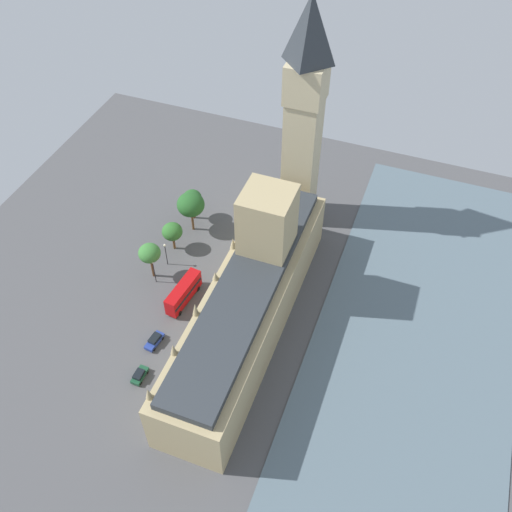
{
  "coord_description": "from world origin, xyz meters",
  "views": [
    {
      "loc": [
        -27.22,
        62.85,
        93.76
      ],
      "look_at": [
        1.0,
        -12.6,
        7.41
      ],
      "focal_mm": 39.68,
      "sensor_mm": 36.0,
      "label": 1
    }
  ],
  "objects_px": {
    "double_decker_bus_far_end": "(183,292)",
    "plane_tree_trailing": "(150,253)",
    "car_dark_green_opposite_hall": "(140,375)",
    "plane_tree_kerbside": "(172,232)",
    "street_lamp_slot_10": "(154,268)",
    "pedestrian_midblock": "(161,389)",
    "street_lamp_corner": "(165,250)",
    "plane_tree_under_trees": "(191,205)",
    "pedestrian_near_tower": "(164,384)",
    "clock_tower": "(304,115)",
    "parliament_building": "(251,295)",
    "plane_tree_by_river_gate": "(192,198)",
    "car_blue_leading": "(154,340)"
  },
  "relations": [
    {
      "from": "parliament_building",
      "to": "car_dark_green_opposite_hall",
      "type": "distance_m",
      "value": 25.94
    },
    {
      "from": "clock_tower",
      "to": "plane_tree_under_trees",
      "type": "distance_m",
      "value": 32.51
    },
    {
      "from": "plane_tree_under_trees",
      "to": "plane_tree_trailing",
      "type": "distance_m",
      "value": 16.55
    },
    {
      "from": "pedestrian_near_tower",
      "to": "street_lamp_corner",
      "type": "height_order",
      "value": "street_lamp_corner"
    },
    {
      "from": "parliament_building",
      "to": "pedestrian_near_tower",
      "type": "bearing_deg",
      "value": 63.8
    },
    {
      "from": "clock_tower",
      "to": "plane_tree_trailing",
      "type": "distance_m",
      "value": 43.52
    },
    {
      "from": "clock_tower",
      "to": "car_dark_green_opposite_hall",
      "type": "distance_m",
      "value": 62.01
    },
    {
      "from": "plane_tree_under_trees",
      "to": "plane_tree_by_river_gate",
      "type": "height_order",
      "value": "plane_tree_under_trees"
    },
    {
      "from": "clock_tower",
      "to": "street_lamp_corner",
      "type": "xyz_separation_m",
      "value": [
        22.03,
        26.19,
        -23.44
      ]
    },
    {
      "from": "double_decker_bus_far_end",
      "to": "car_blue_leading",
      "type": "relative_size",
      "value": 2.25
    },
    {
      "from": "pedestrian_midblock",
      "to": "plane_tree_kerbside",
      "type": "distance_m",
      "value": 37.15
    },
    {
      "from": "car_dark_green_opposite_hall",
      "to": "street_lamp_slot_10",
      "type": "relative_size",
      "value": 0.61
    },
    {
      "from": "car_dark_green_opposite_hall",
      "to": "pedestrian_near_tower",
      "type": "relative_size",
      "value": 2.63
    },
    {
      "from": "double_decker_bus_far_end",
      "to": "plane_tree_trailing",
      "type": "xyz_separation_m",
      "value": [
        9.32,
        -3.95,
        4.49
      ]
    },
    {
      "from": "clock_tower",
      "to": "street_lamp_slot_10",
      "type": "height_order",
      "value": "clock_tower"
    },
    {
      "from": "parliament_building",
      "to": "pedestrian_near_tower",
      "type": "xyz_separation_m",
      "value": [
        9.79,
        19.89,
        -7.32
      ]
    },
    {
      "from": "double_decker_bus_far_end",
      "to": "pedestrian_midblock",
      "type": "height_order",
      "value": "double_decker_bus_far_end"
    },
    {
      "from": "clock_tower",
      "to": "plane_tree_under_trees",
      "type": "height_order",
      "value": "clock_tower"
    },
    {
      "from": "parliament_building",
      "to": "plane_tree_under_trees",
      "type": "xyz_separation_m",
      "value": [
        22.43,
        -20.2,
        -0.3
      ]
    },
    {
      "from": "pedestrian_near_tower",
      "to": "plane_tree_by_river_gate",
      "type": "distance_m",
      "value": 46.29
    },
    {
      "from": "double_decker_bus_far_end",
      "to": "street_lamp_corner",
      "type": "bearing_deg",
      "value": 141.29
    },
    {
      "from": "street_lamp_slot_10",
      "to": "pedestrian_near_tower",
      "type": "bearing_deg",
      "value": 120.83
    },
    {
      "from": "pedestrian_near_tower",
      "to": "plane_tree_under_trees",
      "type": "relative_size",
      "value": 0.15
    },
    {
      "from": "double_decker_bus_far_end",
      "to": "plane_tree_by_river_gate",
      "type": "distance_m",
      "value": 25.85
    },
    {
      "from": "car_dark_green_opposite_hall",
      "to": "plane_tree_trailing",
      "type": "xyz_separation_m",
      "value": [
        9.47,
        -23.76,
        6.24
      ]
    },
    {
      "from": "car_dark_green_opposite_hall",
      "to": "plane_tree_by_river_gate",
      "type": "xyz_separation_m",
      "value": [
        8.97,
        -43.84,
        5.32
      ]
    },
    {
      "from": "car_dark_green_opposite_hall",
      "to": "pedestrian_midblock",
      "type": "height_order",
      "value": "car_dark_green_opposite_hall"
    },
    {
      "from": "plane_tree_trailing",
      "to": "pedestrian_near_tower",
      "type": "bearing_deg",
      "value": 121.66
    },
    {
      "from": "plane_tree_kerbside",
      "to": "plane_tree_trailing",
      "type": "xyz_separation_m",
      "value": [
        0.57,
        9.17,
        1.84
      ]
    },
    {
      "from": "clock_tower",
      "to": "pedestrian_midblock",
      "type": "bearing_deg",
      "value": 81.05
    },
    {
      "from": "plane_tree_trailing",
      "to": "street_lamp_slot_10",
      "type": "xyz_separation_m",
      "value": [
        -1.3,
        1.39,
        -2.55
      ]
    },
    {
      "from": "street_lamp_slot_10",
      "to": "street_lamp_corner",
      "type": "bearing_deg",
      "value": -90.11
    },
    {
      "from": "plane_tree_under_trees",
      "to": "street_lamp_corner",
      "type": "xyz_separation_m",
      "value": [
        0.64,
        12.29,
        -3.29
      ]
    },
    {
      "from": "clock_tower",
      "to": "street_lamp_slot_10",
      "type": "distance_m",
      "value": 45.1
    },
    {
      "from": "double_decker_bus_far_end",
      "to": "street_lamp_slot_10",
      "type": "bearing_deg",
      "value": 168.87
    },
    {
      "from": "plane_tree_under_trees",
      "to": "pedestrian_midblock",
      "type": "bearing_deg",
      "value": 107.06
    },
    {
      "from": "parliament_building",
      "to": "plane_tree_kerbside",
      "type": "xyz_separation_m",
      "value": [
        23.82,
        -12.94,
        -2.73
      ]
    },
    {
      "from": "pedestrian_near_tower",
      "to": "street_lamp_slot_10",
      "type": "distance_m",
      "value": 26.23
    },
    {
      "from": "street_lamp_slot_10",
      "to": "plane_tree_by_river_gate",
      "type": "bearing_deg",
      "value": -87.86
    },
    {
      "from": "plane_tree_by_river_gate",
      "to": "pedestrian_midblock",
      "type": "bearing_deg",
      "value": 107.44
    },
    {
      "from": "clock_tower",
      "to": "pedestrian_near_tower",
      "type": "bearing_deg",
      "value": 80.8
    },
    {
      "from": "street_lamp_slot_10",
      "to": "plane_tree_under_trees",
      "type": "bearing_deg",
      "value": -92.09
    },
    {
      "from": "plane_tree_under_trees",
      "to": "pedestrian_near_tower",
      "type": "bearing_deg",
      "value": 107.51
    },
    {
      "from": "pedestrian_midblock",
      "to": "plane_tree_kerbside",
      "type": "relative_size",
      "value": 0.23
    },
    {
      "from": "clock_tower",
      "to": "pedestrian_near_tower",
      "type": "distance_m",
      "value": 61.07
    },
    {
      "from": "pedestrian_near_tower",
      "to": "clock_tower",
      "type": "bearing_deg",
      "value": -46.22
    },
    {
      "from": "car_blue_leading",
      "to": "plane_tree_under_trees",
      "type": "xyz_separation_m",
      "value": [
        6.52,
        -32.22,
        6.81
      ]
    },
    {
      "from": "pedestrian_midblock",
      "to": "pedestrian_near_tower",
      "type": "xyz_separation_m",
      "value": [
        0.04,
        -1.25,
        -0.06
      ]
    },
    {
      "from": "plane_tree_trailing",
      "to": "street_lamp_corner",
      "type": "bearing_deg",
      "value": -107.59
    },
    {
      "from": "parliament_building",
      "to": "street_lamp_slot_10",
      "type": "bearing_deg",
      "value": -5.89
    }
  ]
}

